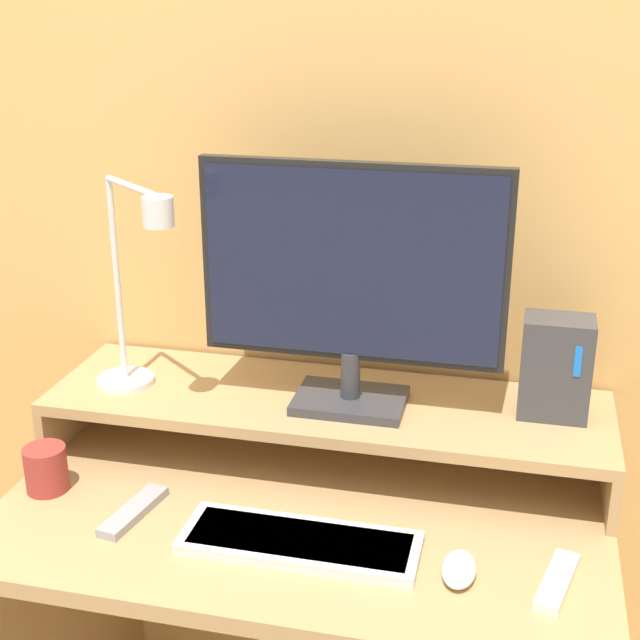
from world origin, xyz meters
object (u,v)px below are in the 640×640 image
remote_secondary (557,581)px  mug (46,469)px  router_dock (556,367)px  desk_lamp (136,294)px  monitor (352,278)px  mouse (459,569)px  keyboard (300,542)px  remote_control (133,511)px

remote_secondary → mug: bearing=175.4°
router_dock → mug: (-0.87, -0.26, -0.18)m
router_dock → desk_lamp: bearing=-172.3°
monitor → mouse: monitor is taller
keyboard → desk_lamp: bearing=147.9°
desk_lamp → monitor: bearing=8.1°
keyboard → mouse: (0.26, -0.02, 0.00)m
monitor → router_dock: (0.36, 0.05, -0.16)m
remote_secondary → router_dock: bearing=93.1°
desk_lamp → mug: desk_lamp is taller
desk_lamp → mug: bearing=-127.4°
desk_lamp → mouse: desk_lamp is taller
monitor → desk_lamp: monitor is taller
keyboard → mug: size_ratio=4.62×
keyboard → mug: mug is taller
mouse → remote_secondary: 0.15m
router_dock → remote_control: (-0.69, -0.31, -0.21)m
desk_lamp → keyboard: desk_lamp is taller
router_dock → mouse: size_ratio=1.91×
desk_lamp → mug: 0.35m
keyboard → remote_control: 0.30m
router_dock → mug: bearing=-163.3°
desk_lamp → mouse: 0.74m
remote_control → remote_secondary: bearing=-2.4°
monitor → mouse: size_ratio=5.62×
remote_control → mouse: bearing=-4.1°
monitor → mug: size_ratio=6.51×
mouse → remote_control: bearing=175.9°
router_dock → keyboard: size_ratio=0.48×
keyboard → remote_control: size_ratio=2.35×
router_dock → keyboard: router_dock is taller
monitor → remote_control: (-0.33, -0.26, -0.36)m
monitor → keyboard: bearing=-94.8°
mouse → mug: 0.75m
desk_lamp → remote_secondary: (0.77, -0.23, -0.32)m
monitor → mug: monitor is taller
router_dock → remote_secondary: 0.40m
keyboard → mug: 0.49m
remote_control → monitor: bearing=38.6°
router_dock → remote_secondary: (0.02, -0.34, -0.21)m
keyboard → monitor: bearing=85.2°
monitor → remote_secondary: bearing=-37.2°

